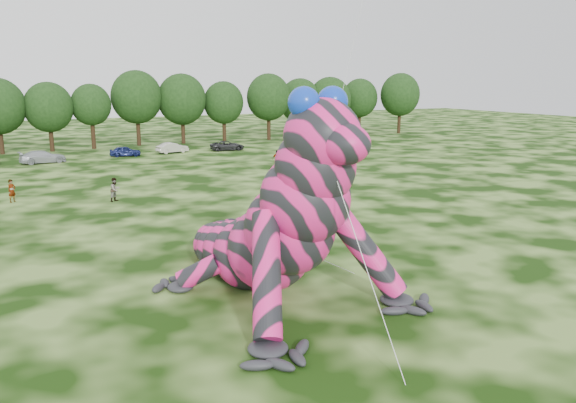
% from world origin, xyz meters
% --- Properties ---
extents(ground, '(240.00, 240.00, 0.00)m').
position_xyz_m(ground, '(0.00, 0.00, 0.00)').
color(ground, '#16330A').
rests_on(ground, ground).
extents(inflatable_gecko, '(18.83, 20.99, 9.04)m').
position_xyz_m(inflatable_gecko, '(-0.29, 0.25, 4.52)').
color(inflatable_gecko, '#F2207F').
rests_on(inflatable_gecko, ground).
extents(tree_8, '(6.14, 5.53, 8.94)m').
position_xyz_m(tree_8, '(-4.22, 56.99, 4.47)').
color(tree_8, black).
rests_on(tree_8, ground).
extents(tree_9, '(5.27, 4.74, 8.68)m').
position_xyz_m(tree_9, '(1.06, 57.35, 4.34)').
color(tree_9, black).
rests_on(tree_9, ground).
extents(tree_10, '(7.09, 6.38, 10.50)m').
position_xyz_m(tree_10, '(7.40, 58.58, 5.25)').
color(tree_10, black).
rests_on(tree_10, ground).
extents(tree_11, '(7.01, 6.31, 10.07)m').
position_xyz_m(tree_11, '(13.79, 58.20, 5.03)').
color(tree_11, black).
rests_on(tree_11, ground).
extents(tree_12, '(5.99, 5.39, 8.97)m').
position_xyz_m(tree_12, '(20.01, 57.74, 4.49)').
color(tree_12, black).
rests_on(tree_12, ground).
extents(tree_13, '(6.83, 6.15, 10.13)m').
position_xyz_m(tree_13, '(27.13, 57.13, 5.06)').
color(tree_13, black).
rests_on(tree_13, ground).
extents(tree_14, '(6.82, 6.14, 9.40)m').
position_xyz_m(tree_14, '(33.46, 58.72, 4.70)').
color(tree_14, black).
rests_on(tree_14, ground).
extents(tree_15, '(7.17, 6.45, 9.63)m').
position_xyz_m(tree_15, '(38.47, 57.77, 4.82)').
color(tree_15, black).
rests_on(tree_15, ground).
extents(tree_16, '(6.26, 5.63, 9.37)m').
position_xyz_m(tree_16, '(45.45, 59.37, 4.69)').
color(tree_16, black).
rests_on(tree_16, ground).
extents(tree_17, '(6.98, 6.28, 10.30)m').
position_xyz_m(tree_17, '(51.95, 56.66, 5.15)').
color(tree_17, black).
rests_on(tree_17, ground).
extents(car_3, '(5.13, 2.59, 1.43)m').
position_xyz_m(car_3, '(-6.07, 46.03, 0.71)').
color(car_3, '#ACB0B5').
rests_on(car_3, ground).
extents(car_4, '(3.91, 2.08, 1.27)m').
position_xyz_m(car_4, '(3.32, 47.63, 0.63)').
color(car_4, navy).
rests_on(car_4, ground).
extents(car_5, '(4.25, 2.20, 1.33)m').
position_xyz_m(car_5, '(9.35, 48.24, 0.67)').
color(car_5, '#BAB3A9').
rests_on(car_5, ground).
extents(car_6, '(4.67, 2.47, 1.25)m').
position_xyz_m(car_6, '(16.58, 47.53, 0.63)').
color(car_6, '#28272A').
rests_on(car_6, ground).
extents(car_7, '(4.69, 2.20, 1.32)m').
position_xyz_m(car_7, '(28.01, 47.26, 0.66)').
color(car_7, white).
rests_on(car_7, ground).
extents(spectator_0, '(0.77, 0.73, 1.77)m').
position_xyz_m(spectator_0, '(-9.63, 24.97, 0.88)').
color(spectator_0, gray).
rests_on(spectator_0, ground).
extents(spectator_3, '(1.16, 0.91, 1.84)m').
position_xyz_m(spectator_3, '(16.05, 31.28, 0.92)').
color(spectator_3, gray).
rests_on(spectator_3, ground).
extents(spectator_2, '(1.18, 0.91, 1.62)m').
position_xyz_m(spectator_2, '(15.46, 27.57, 0.81)').
color(spectator_2, gray).
rests_on(spectator_2, ground).
extents(spectator_5, '(0.59, 1.53, 1.62)m').
position_xyz_m(spectator_5, '(7.46, 15.36, 0.81)').
color(spectator_5, gray).
rests_on(spectator_5, ground).
extents(spectator_1, '(1.14, 1.10, 1.85)m').
position_xyz_m(spectator_1, '(-2.51, 21.69, 0.92)').
color(spectator_1, gray).
rests_on(spectator_1, ground).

